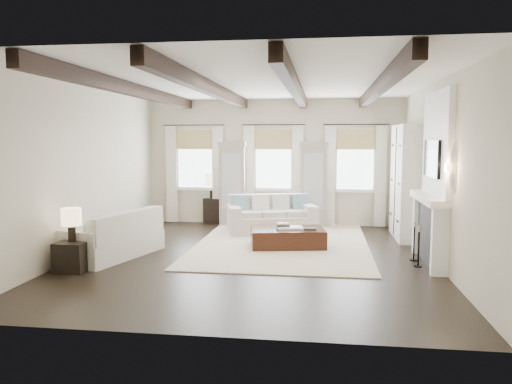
# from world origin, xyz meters

# --- Properties ---
(ground) EXTENTS (7.50, 7.50, 0.00)m
(ground) POSITION_xyz_m (0.00, 0.00, 0.00)
(ground) COLOR black
(ground) RESTS_ON ground
(room_shell) EXTENTS (6.54, 7.54, 3.22)m
(room_shell) POSITION_xyz_m (0.75, 0.90, 1.89)
(room_shell) COLOR beige
(room_shell) RESTS_ON ground
(area_rug) EXTENTS (3.52, 5.04, 0.02)m
(area_rug) POSITION_xyz_m (0.43, 1.35, 0.01)
(area_rug) COLOR beige
(area_rug) RESTS_ON ground
(sofa_back) EXTENTS (2.22, 1.46, 0.87)m
(sofa_back) POSITION_xyz_m (0.06, 2.63, 0.35)
(sofa_back) COLOR beige
(sofa_back) RESTS_ON ground
(sofa_left) EXTENTS (1.43, 2.19, 0.86)m
(sofa_left) POSITION_xyz_m (-2.55, -0.28, 0.35)
(sofa_left) COLOR beige
(sofa_left) RESTS_ON ground
(ottoman) EXTENTS (1.61, 1.17, 0.38)m
(ottoman) POSITION_xyz_m (0.56, 1.00, 0.19)
(ottoman) COLOR black
(ottoman) RESTS_ON ground
(tray) EXTENTS (0.56, 0.46, 0.04)m
(tray) POSITION_xyz_m (0.61, 0.98, 0.40)
(tray) COLOR white
(tray) RESTS_ON ottoman
(book_lower) EXTENTS (0.29, 0.24, 0.04)m
(book_lower) POSITION_xyz_m (0.47, 1.00, 0.44)
(book_lower) COLOR #262628
(book_lower) RESTS_ON tray
(book_upper) EXTENTS (0.25, 0.21, 0.03)m
(book_upper) POSITION_xyz_m (0.47, 1.01, 0.48)
(book_upper) COLOR beige
(book_upper) RESTS_ON book_lower
(book_loose) EXTENTS (0.27, 0.22, 0.03)m
(book_loose) POSITION_xyz_m (1.01, 0.93, 0.40)
(book_loose) COLOR #262628
(book_loose) RESTS_ON ottoman
(side_table_front) EXTENTS (0.50, 0.50, 0.50)m
(side_table_front) POSITION_xyz_m (-2.84, -1.33, 0.25)
(side_table_front) COLOR black
(side_table_front) RESTS_ON ground
(lamp_front) EXTENTS (0.33, 0.33, 0.56)m
(lamp_front) POSITION_xyz_m (-2.84, -1.33, 0.88)
(lamp_front) COLOR black
(lamp_front) RESTS_ON side_table_front
(side_table_back) EXTENTS (0.43, 0.43, 0.65)m
(side_table_back) POSITION_xyz_m (-1.61, 3.78, 0.32)
(side_table_back) COLOR black
(side_table_back) RESTS_ON ground
(lamp_back) EXTENTS (0.39, 0.39, 0.67)m
(lamp_back) POSITION_xyz_m (-1.61, 3.78, 1.11)
(lamp_back) COLOR black
(lamp_back) RESTS_ON side_table_back
(candlestick_near) EXTENTS (0.14, 0.14, 0.70)m
(candlestick_near) POSITION_xyz_m (2.90, -0.27, 0.29)
(candlestick_near) COLOR black
(candlestick_near) RESTS_ON ground
(candlestick_far) EXTENTS (0.15, 0.15, 0.72)m
(candlestick_far) POSITION_xyz_m (2.90, 0.17, 0.30)
(candlestick_far) COLOR black
(candlestick_far) RESTS_ON ground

